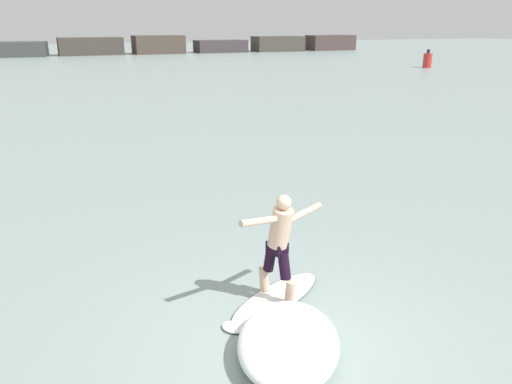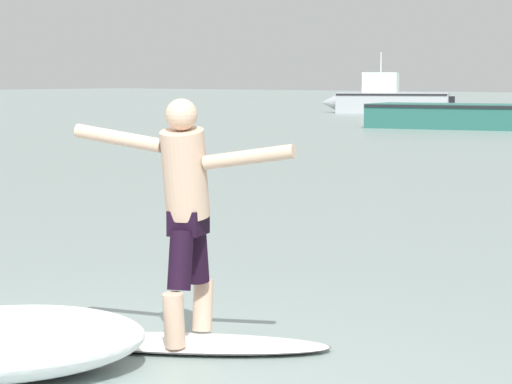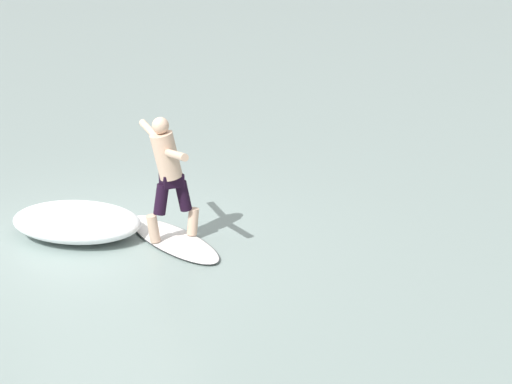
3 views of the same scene
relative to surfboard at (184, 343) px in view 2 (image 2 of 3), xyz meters
The scene contains 6 objects.
ground_plane 0.95m from the surfboard, 95.98° to the right, with size 200.00×200.00×0.00m, color gray.
surfboard is the anchor object (origin of this frame).
surfer 0.93m from the surfboard, 29.27° to the right, with size 1.40×0.75×1.56m.
fishing_boat_near_jetty 47.39m from the surfboard, 120.73° to the left, with size 5.79×4.09×2.72m.
small_boat_offshore 32.23m from the surfboard, 116.06° to the left, with size 6.27×3.36×0.79m.
wave_foam_at_tail 1.27m from the surfboard, 105.78° to the right, with size 1.84×2.08×0.39m.
Camera 2 is at (5.25, -4.78, 1.77)m, focal length 85.00 mm.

